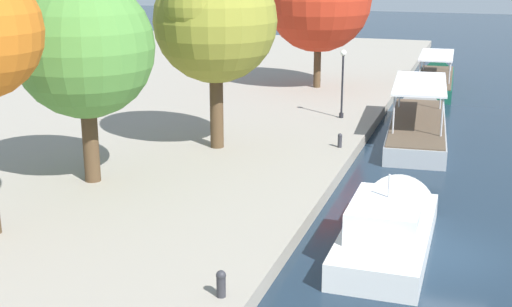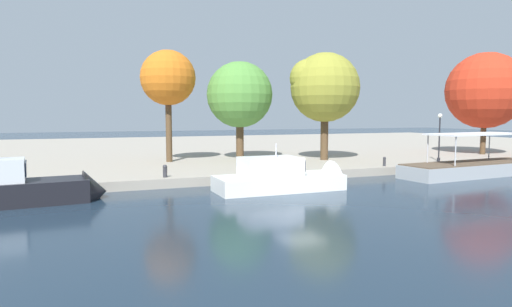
{
  "view_description": "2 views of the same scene",
  "coord_description": "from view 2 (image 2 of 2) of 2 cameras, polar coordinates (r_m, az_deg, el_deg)",
  "views": [
    {
      "loc": [
        -23.87,
        -0.29,
        10.28
      ],
      "look_at": [
        2.1,
        8.2,
        2.45
      ],
      "focal_mm": 48.86,
      "sensor_mm": 36.0,
      "label": 1
    },
    {
      "loc": [
        -11.41,
        -21.93,
        4.63
      ],
      "look_at": [
        -0.26,
        6.47,
        1.96
      ],
      "focal_mm": 30.68,
      "sensor_mm": 36.0,
      "label": 2
    }
  ],
  "objects": [
    {
      "name": "mooring_bollard_0",
      "position": [
        36.09,
        16.39,
        -0.95
      ],
      "size": [
        0.24,
        0.24,
        0.75
      ],
      "color": "#2D2D33",
      "rests_on": "dock_promenade"
    },
    {
      "name": "mooring_bollard_1",
      "position": [
        28.96,
        -11.78,
        -2.19
      ],
      "size": [
        0.3,
        0.3,
        0.83
      ],
      "color": "#2D2D33",
      "rests_on": "dock_promenade"
    },
    {
      "name": "tree_0",
      "position": [
        51.04,
        27.51,
        7.01
      ],
      "size": [
        7.75,
        7.75,
        10.43
      ],
      "color": "#4C3823",
      "rests_on": "dock_promenade"
    },
    {
      "name": "ground_plane",
      "position": [
        25.15,
        5.99,
        -5.64
      ],
      "size": [
        220.0,
        220.0,
        0.0
      ],
      "primitive_type": "plane",
      "color": "#192838"
    },
    {
      "name": "motor_yacht_2",
      "position": [
        27.38,
        4.4,
        -3.54
      ],
      "size": [
        8.91,
        2.99,
        4.02
      ],
      "rotation": [
        0.0,
        0.0,
        -0.0
      ],
      "color": "silver",
      "rests_on": "ground_plane"
    },
    {
      "name": "motor_yacht_1",
      "position": [
        25.91,
        -29.51,
        -4.45
      ],
      "size": [
        9.83,
        3.4,
        4.64
      ],
      "rotation": [
        0.0,
        0.0,
        0.09
      ],
      "color": "black",
      "rests_on": "ground_plane"
    },
    {
      "name": "tree_5",
      "position": [
        39.71,
        -2.28,
        7.42
      ],
      "size": [
        5.96,
        5.96,
        8.86
      ],
      "color": "#4C3823",
      "rests_on": "dock_promenade"
    },
    {
      "name": "tree_3",
      "position": [
        39.77,
        8.64,
        8.59
      ],
      "size": [
        6.26,
        6.18,
        9.59
      ],
      "color": "#4C3823",
      "rests_on": "dock_promenade"
    },
    {
      "name": "tour_boat_3",
      "position": [
        38.25,
        27.33,
        -1.95
      ],
      "size": [
        13.98,
        4.04,
        4.44
      ],
      "rotation": [
        0.0,
        0.0,
        0.07
      ],
      "color": "#9EA3A8",
      "rests_on": "ground_plane"
    },
    {
      "name": "lamp_post",
      "position": [
        41.36,
        22.8,
        2.42
      ],
      "size": [
        0.37,
        0.37,
        4.17
      ],
      "color": "black",
      "rests_on": "dock_promenade"
    },
    {
      "name": "dock_promenade",
      "position": [
        56.35,
        -9.68,
        0.53
      ],
      "size": [
        120.0,
        55.0,
        0.62
      ],
      "primitive_type": "cube",
      "color": "gray",
      "rests_on": "ground_plane"
    },
    {
      "name": "tree_2",
      "position": [
        38.64,
        -11.47,
        9.56
      ],
      "size": [
        4.71,
        4.71,
        9.58
      ],
      "color": "#4C3823",
      "rests_on": "dock_promenade"
    }
  ]
}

